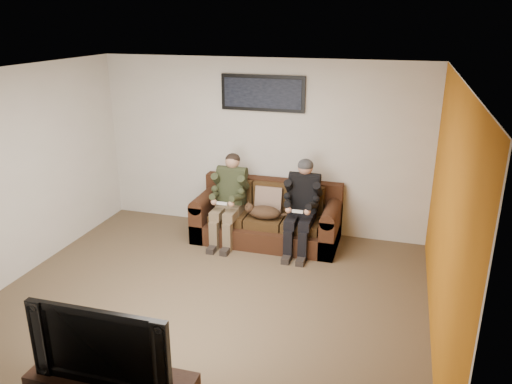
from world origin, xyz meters
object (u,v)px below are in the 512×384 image
(sofa, at_px, (268,218))
(cat, at_px, (263,212))
(person_left, at_px, (229,194))
(framed_poster, at_px, (263,93))
(television, at_px, (107,340))
(person_right, at_px, (302,201))

(sofa, relative_size, cat, 3.18)
(person_left, bearing_deg, framed_poster, 59.13)
(television, bearing_deg, cat, 84.69)
(cat, height_order, television, television)
(person_left, distance_m, person_right, 1.08)
(cat, bearing_deg, framed_poster, 107.03)
(person_right, relative_size, cat, 1.95)
(sofa, height_order, television, television)
(person_left, xyz_separation_m, television, (0.26, -3.60, 0.05))
(person_right, xyz_separation_m, framed_poster, (-0.74, 0.57, 1.38))
(person_left, bearing_deg, person_right, 0.02)
(sofa, distance_m, television, 3.81)
(television, bearing_deg, framed_poster, 88.04)
(cat, bearing_deg, sofa, 88.74)
(person_right, height_order, television, person_right)
(framed_poster, bearing_deg, television, -91.12)
(cat, xyz_separation_m, framed_poster, (-0.19, 0.64, 1.58))
(person_left, xyz_separation_m, cat, (0.53, -0.07, -0.19))
(sofa, xyz_separation_m, cat, (-0.01, -0.24, 0.20))
(sofa, distance_m, framed_poster, 1.83)
(sofa, bearing_deg, person_left, -162.01)
(sofa, relative_size, television, 1.78)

